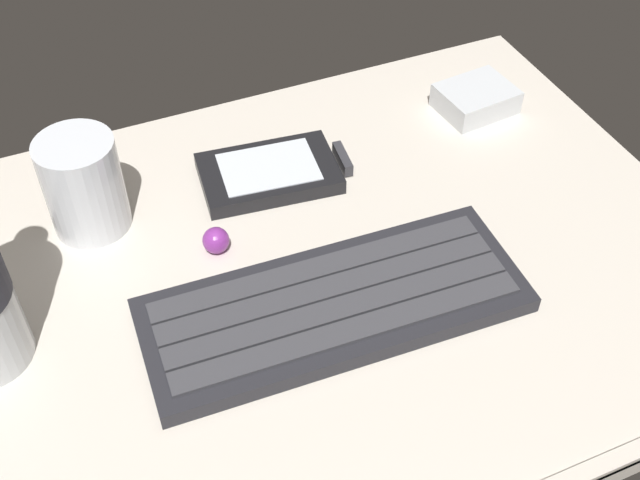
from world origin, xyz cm
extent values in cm
cube|color=beige|center=(0.00, 0.00, -1.00)|extent=(64.00, 48.00, 2.00)
cube|color=#232328|center=(-0.86, -4.70, 0.70)|extent=(29.45, 12.26, 1.40)
cube|color=#3D3D42|center=(-0.71, -1.40, 1.55)|extent=(26.74, 3.16, 0.30)
cube|color=#3D3D42|center=(-0.81, -3.60, 1.55)|extent=(26.74, 3.16, 0.30)
cube|color=#3D3D42|center=(-0.90, -5.80, 1.55)|extent=(26.74, 3.16, 0.30)
cube|color=#3D3D42|center=(-1.00, -7.99, 1.55)|extent=(26.74, 3.16, 0.30)
cube|color=black|center=(0.50, 11.50, 0.70)|extent=(12.79, 8.92, 1.40)
cube|color=silver|center=(0.50, 11.50, 1.45)|extent=(9.02, 6.85, 0.10)
cube|color=#333338|center=(6.86, 10.77, 0.70)|extent=(1.23, 3.87, 1.12)
cylinder|color=silver|center=(-15.57, 12.14, 4.25)|extent=(6.40, 6.40, 8.50)
cylinder|color=yellow|center=(-15.57, 12.14, 3.26)|extent=(5.50, 5.50, 6.12)
cube|color=silver|center=(22.29, 13.38, 1.20)|extent=(7.52, 6.26, 2.40)
sphere|color=purple|center=(-7.00, 5.00, 1.10)|extent=(2.20, 2.20, 2.20)
camera|label=1|loc=(-17.14, -39.89, 47.15)|focal=44.95mm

